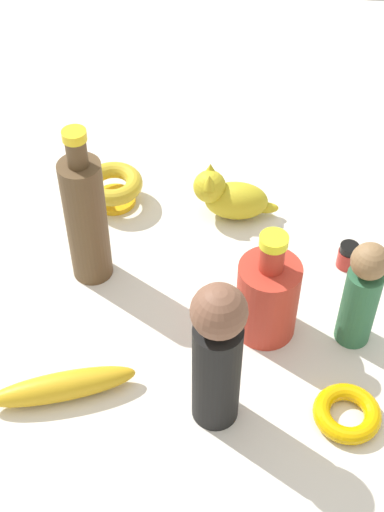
# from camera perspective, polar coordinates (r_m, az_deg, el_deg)

# --- Properties ---
(ground) EXTENTS (2.00, 2.00, 0.00)m
(ground) POSITION_cam_1_polar(r_m,az_deg,el_deg) (1.12, -0.00, -2.97)
(ground) COLOR silver
(bowl) EXTENTS (0.10, 0.10, 0.06)m
(bowl) POSITION_cam_1_polar(r_m,az_deg,el_deg) (1.26, -6.21, 5.47)
(bowl) COLOR yellow
(bowl) RESTS_ON ground
(person_figure_child) EXTENTS (0.08, 0.08, 0.24)m
(person_figure_child) POSITION_cam_1_polar(r_m,az_deg,el_deg) (0.89, 1.99, -7.76)
(person_figure_child) COLOR black
(person_figure_child) RESTS_ON ground
(banana) EXTENTS (0.20, 0.10, 0.04)m
(banana) POSITION_cam_1_polar(r_m,az_deg,el_deg) (1.01, -10.11, -10.04)
(banana) COLOR gold
(banana) RESTS_ON ground
(bottle_short) EXTENTS (0.09, 0.09, 0.19)m
(bottle_short) POSITION_cam_1_polar(r_m,az_deg,el_deg) (1.03, 5.95, -3.13)
(bottle_short) COLOR #B93325
(bottle_short) RESTS_ON ground
(bangle) EXTENTS (0.09, 0.09, 0.02)m
(bangle) POSITION_cam_1_polar(r_m,az_deg,el_deg) (1.00, 12.06, -11.97)
(bangle) COLOR #DCA305
(bangle) RESTS_ON ground
(nail_polish_jar) EXTENTS (0.03, 0.03, 0.04)m
(nail_polish_jar) POSITION_cam_1_polar(r_m,az_deg,el_deg) (1.17, 12.12, 0.03)
(nail_polish_jar) COLOR #A52721
(nail_polish_jar) RESTS_ON ground
(cat_figurine) EXTENTS (0.15, 0.07, 0.10)m
(cat_figurine) POSITION_cam_1_polar(r_m,az_deg,el_deg) (1.22, 2.93, 4.71)
(cat_figurine) COLOR gold
(cat_figurine) RESTS_ON ground
(bottle_tall) EXTENTS (0.06, 0.06, 0.27)m
(bottle_tall) POSITION_cam_1_polar(r_m,az_deg,el_deg) (1.08, -8.32, 2.99)
(bottle_tall) COLOR brown
(bottle_tall) RESTS_ON ground
(person_figure_adult) EXTENTS (0.06, 0.06, 0.18)m
(person_figure_adult) POSITION_cam_1_polar(r_m,az_deg,el_deg) (1.02, 13.15, -2.94)
(person_figure_adult) COLOR #2E6744
(person_figure_adult) RESTS_ON ground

